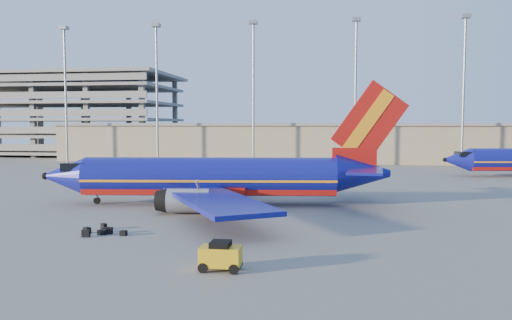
% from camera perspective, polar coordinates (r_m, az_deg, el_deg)
% --- Properties ---
extents(ground, '(220.00, 220.00, 0.00)m').
position_cam_1_polar(ground, '(54.46, -2.17, -4.59)').
color(ground, slate).
rests_on(ground, ground).
extents(terminal_building, '(122.00, 16.00, 8.50)m').
position_cam_1_polar(terminal_building, '(111.04, 8.30, 2.05)').
color(terminal_building, gray).
rests_on(terminal_building, ground).
extents(parking_garage, '(62.00, 32.00, 21.40)m').
position_cam_1_polar(parking_garage, '(145.86, -21.39, 5.21)').
color(parking_garage, slate).
rests_on(parking_garage, ground).
extents(light_mast_row, '(101.60, 1.60, 28.65)m').
position_cam_1_polar(light_mast_row, '(99.51, 5.49, 9.47)').
color(light_mast_row, gray).
rests_on(light_mast_row, ground).
extents(aircraft_main, '(37.44, 35.84, 12.69)m').
position_cam_1_polar(aircraft_main, '(51.28, -4.32, -2.09)').
color(aircraft_main, navy).
rests_on(aircraft_main, ground).
extents(baggage_tug, '(2.33, 1.42, 1.67)m').
position_cam_1_polar(baggage_tug, '(28.66, -4.07, -10.82)').
color(baggage_tug, gold).
rests_on(baggage_tug, ground).
extents(luggage_pile, '(3.63, 3.17, 0.55)m').
position_cam_1_polar(luggage_pile, '(39.56, -17.28, -7.76)').
color(luggage_pile, black).
rests_on(luggage_pile, ground).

